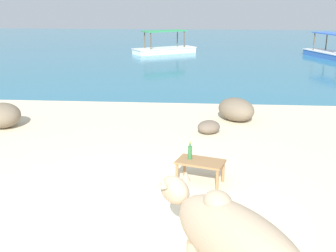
% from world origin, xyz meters
% --- Properties ---
extents(sand_beach, '(18.00, 14.00, 0.04)m').
position_xyz_m(sand_beach, '(0.00, 0.00, 0.02)').
color(sand_beach, beige).
rests_on(sand_beach, ground).
extents(water_surface, '(60.00, 36.00, 0.03)m').
position_xyz_m(water_surface, '(0.00, 22.00, 0.00)').
color(water_surface, teal).
rests_on(water_surface, ground).
extents(cow, '(1.60, 1.87, 1.16)m').
position_xyz_m(cow, '(1.37, -1.39, 0.81)').
color(cow, tan).
rests_on(cow, sand_beach).
extents(low_bench_table, '(0.86, 0.65, 0.39)m').
position_xyz_m(low_bench_table, '(1.07, 1.50, 0.37)').
color(low_bench_table, olive).
rests_on(low_bench_table, sand_beach).
extents(bottle, '(0.07, 0.07, 0.30)m').
position_xyz_m(bottle, '(0.90, 1.57, 0.55)').
color(bottle, '#2D6B38').
rests_on(bottle, low_bench_table).
extents(shore_rock_large, '(1.23, 1.32, 0.57)m').
position_xyz_m(shore_rock_large, '(1.95, 5.30, 0.32)').
color(shore_rock_large, '#756651').
rests_on(shore_rock_large, sand_beach).
extents(shore_rock_medium, '(0.69, 0.67, 0.30)m').
position_xyz_m(shore_rock_medium, '(1.26, 4.17, 0.19)').
color(shore_rock_medium, '#6B5B4C').
rests_on(shore_rock_medium, sand_beach).
extents(shore_rock_small, '(1.21, 1.22, 0.59)m').
position_xyz_m(shore_rock_small, '(-3.62, 4.25, 0.33)').
color(shore_rock_small, '#756651').
rests_on(shore_rock_small, sand_beach).
extents(boat_white, '(3.69, 3.01, 1.29)m').
position_xyz_m(boat_white, '(-1.06, 19.12, 0.29)').
color(boat_white, white).
rests_on(boat_white, water_surface).
extents(boat_blue, '(2.29, 3.85, 1.29)m').
position_xyz_m(boat_blue, '(7.92, 17.77, 0.29)').
color(boat_blue, '#3866B7').
rests_on(boat_blue, water_surface).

